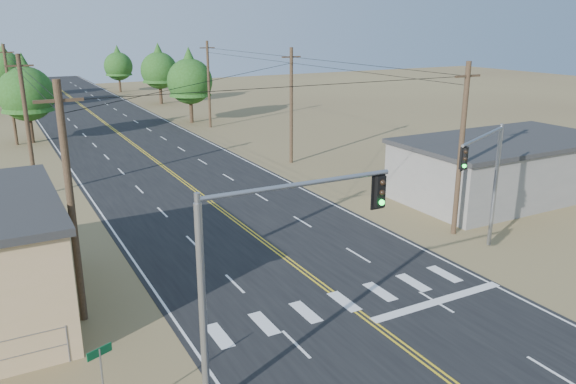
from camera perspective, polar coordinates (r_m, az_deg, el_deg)
road at (r=44.38m, az=-10.37°, el=0.89°), size 15.00×200.00×0.02m
building_right at (r=42.87m, az=21.05°, el=2.21°), size 15.00×8.00×4.00m
utility_pole_left_near at (r=23.85m, az=-21.19°, el=-1.14°), size 1.80×0.30×10.00m
utility_pole_left_mid at (r=43.32m, az=-24.95°, el=6.13°), size 1.80×0.30×10.00m
utility_pole_left_far at (r=63.12m, az=-26.39°, el=8.87°), size 1.80×0.30×10.00m
utility_pole_right_near at (r=33.40m, az=17.17°, el=4.19°), size 1.80×0.30×10.00m
utility_pole_right_mid at (r=49.23m, az=0.33°, el=8.81°), size 1.80×0.30×10.00m
utility_pole_right_far at (r=67.31m, az=-8.06°, el=10.83°), size 1.80×0.30×10.00m
signal_mast_left at (r=17.69m, az=-2.66°, el=-6.41°), size 6.87×0.49×7.36m
signal_mast_right at (r=30.79m, az=19.60°, el=2.05°), size 5.42×2.69×6.87m
street_sign at (r=18.59m, az=-18.37°, el=-17.20°), size 0.78×0.35×2.79m
tree_left_near at (r=63.53m, az=-25.11°, el=9.52°), size 5.50×5.50×9.17m
tree_left_far at (r=103.52m, az=-26.81°, el=11.49°), size 5.36×5.36×8.93m
tree_right_near at (r=70.97m, az=-9.97°, el=11.47°), size 5.53×5.53×9.22m
tree_right_mid at (r=88.75m, az=-12.98°, el=12.30°), size 5.48×5.48×9.13m
tree_right_far at (r=106.04m, az=-16.88°, el=12.40°), size 4.94×4.94×8.23m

